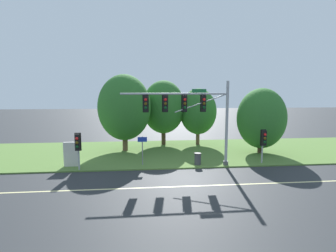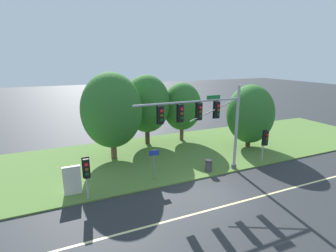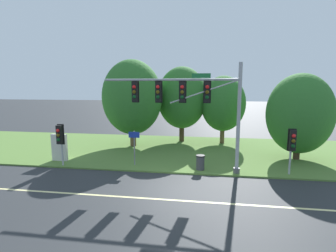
% 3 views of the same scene
% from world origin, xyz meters
% --- Properties ---
extents(ground_plane, '(160.00, 160.00, 0.00)m').
position_xyz_m(ground_plane, '(0.00, 0.00, 0.00)').
color(ground_plane, '#282B2D').
extents(lane_stripe, '(36.00, 0.16, 0.01)m').
position_xyz_m(lane_stripe, '(0.00, -1.20, 0.00)').
color(lane_stripe, beige).
rests_on(lane_stripe, ground).
extents(grass_verge, '(48.00, 11.50, 0.10)m').
position_xyz_m(grass_verge, '(0.00, 8.25, 0.05)').
color(grass_verge, '#517533').
rests_on(grass_verge, ground).
extents(traffic_signal_mast, '(8.37, 0.49, 6.59)m').
position_xyz_m(traffic_signal_mast, '(0.84, 3.00, 4.50)').
color(traffic_signal_mast, '#9EA0A5').
rests_on(traffic_signal_mast, grass_verge).
extents(pedestrian_signal_near_kerb, '(0.46, 0.55, 2.78)m').
position_xyz_m(pedestrian_signal_near_kerb, '(6.77, 3.06, 2.07)').
color(pedestrian_signal_near_kerb, '#9EA0A5').
rests_on(pedestrian_signal_near_kerb, grass_verge).
extents(pedestrian_signal_further_along, '(0.46, 0.55, 2.78)m').
position_xyz_m(pedestrian_signal_further_along, '(-7.61, 2.65, 2.07)').
color(pedestrian_signal_further_along, '#9EA0A5').
rests_on(pedestrian_signal_further_along, grass_verge).
extents(route_sign_post, '(0.73, 0.08, 2.30)m').
position_xyz_m(route_sign_post, '(-2.90, 3.61, 1.58)').
color(route_sign_post, slate).
rests_on(route_sign_post, grass_verge).
extents(tree_nearest_road, '(5.12, 5.12, 7.46)m').
position_xyz_m(tree_nearest_road, '(-4.59, 9.10, 4.35)').
color(tree_nearest_road, brown).
rests_on(tree_nearest_road, grass_verge).
extents(tree_left_of_mast, '(4.59, 4.59, 7.01)m').
position_xyz_m(tree_left_of_mast, '(-0.55, 11.69, 4.23)').
color(tree_left_of_mast, '#423021').
rests_on(tree_left_of_mast, grass_verge).
extents(tree_behind_signpost, '(4.00, 4.00, 6.14)m').
position_xyz_m(tree_behind_signpost, '(3.22, 11.39, 3.73)').
color(tree_behind_signpost, brown).
rests_on(tree_behind_signpost, grass_verge).
extents(tree_mid_verge, '(4.52, 4.52, 6.12)m').
position_xyz_m(tree_mid_verge, '(8.27, 6.79, 3.39)').
color(tree_mid_verge, '#423021').
rests_on(tree_mid_verge, grass_verge).
extents(info_kiosk, '(1.10, 0.24, 1.90)m').
position_xyz_m(info_kiosk, '(-8.42, 3.84, 1.04)').
color(info_kiosk, beige).
rests_on(info_kiosk, grass_verge).
extents(trash_bin, '(0.56, 0.56, 0.93)m').
position_xyz_m(trash_bin, '(1.46, 3.29, 0.57)').
color(trash_bin, '#38383D').
rests_on(trash_bin, grass_verge).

